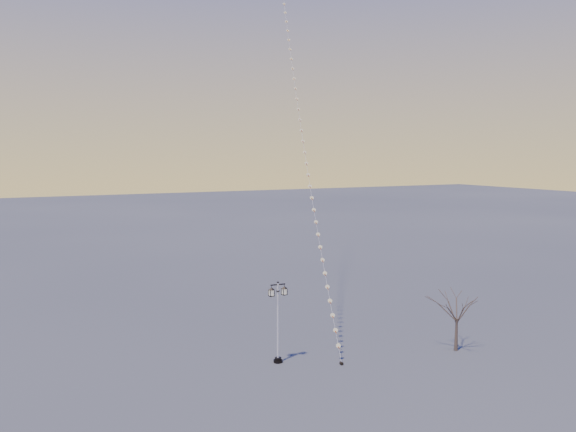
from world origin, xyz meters
TOP-DOWN VIEW (x-y plane):
  - ground at (0.00, 0.00)m, footprint 300.00×300.00m
  - street_lamp at (-3.35, 1.95)m, footprint 1.22×0.53m
  - bare_tree at (7.35, -1.16)m, footprint 2.21×2.21m
  - kite_train at (4.83, 14.73)m, footprint 10.82×30.19m

SIDE VIEW (x-z plane):
  - ground at x=0.00m, z-range 0.00..0.00m
  - bare_tree at x=7.35m, z-range 0.71..4.39m
  - street_lamp at x=-3.35m, z-range 0.26..5.05m
  - kite_train at x=4.83m, z-range -0.12..33.79m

